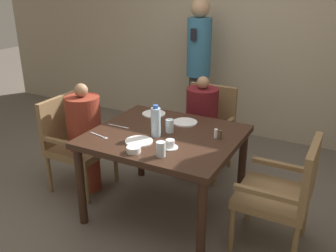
{
  "coord_description": "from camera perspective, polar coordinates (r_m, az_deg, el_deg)",
  "views": [
    {
      "loc": [
        1.35,
        -2.51,
        1.96
      ],
      "look_at": [
        0.0,
        0.05,
        0.81
      ],
      "focal_mm": 40.0,
      "sensor_mm": 36.0,
      "label": 1
    }
  ],
  "objects": [
    {
      "name": "bowl_small",
      "position": [
        2.77,
        -5.26,
        -3.59
      ],
      "size": [
        0.11,
        0.11,
        0.04
      ],
      "color": "white",
      "rests_on": "dining_table"
    },
    {
      "name": "chair_right_side",
      "position": [
        2.93,
        17.33,
        -9.36
      ],
      "size": [
        0.52,
        0.52,
        0.9
      ],
      "color": "brown",
      "rests_on": "ground_plane"
    },
    {
      "name": "plate_dessert_center",
      "position": [
        3.53,
        -2.17,
        1.87
      ],
      "size": [
        0.22,
        0.22,
        0.01
      ],
      "color": "white",
      "rests_on": "dining_table"
    },
    {
      "name": "ground_plane",
      "position": [
        3.46,
        -0.42,
        -12.79
      ],
      "size": [
        16.0,
        16.0,
        0.0
      ],
      "primitive_type": "plane",
      "color": "#60564C"
    },
    {
      "name": "teacup_with_saucer",
      "position": [
        2.83,
        0.33,
        -2.86
      ],
      "size": [
        0.12,
        0.12,
        0.07
      ],
      "color": "white",
      "rests_on": "dining_table"
    },
    {
      "name": "plate_main_right",
      "position": [
        3.32,
        2.6,
        0.58
      ],
      "size": [
        0.22,
        0.22,
        0.01
      ],
      "color": "white",
      "rests_on": "dining_table"
    },
    {
      "name": "standing_host",
      "position": [
        4.7,
        4.67,
        9.09
      ],
      "size": [
        0.3,
        0.33,
        1.74
      ],
      "color": "#2D2D33",
      "rests_on": "ground_plane"
    },
    {
      "name": "plate_main_left",
      "position": [
        2.95,
        -4.46,
        -2.34
      ],
      "size": [
        0.22,
        0.22,
        0.01
      ],
      "color": "white",
      "rests_on": "dining_table"
    },
    {
      "name": "water_bottle",
      "position": [
        3.01,
        -1.88,
        0.64
      ],
      "size": [
        0.08,
        0.08,
        0.26
      ],
      "color": "silver",
      "rests_on": "dining_table"
    },
    {
      "name": "salt_shaker",
      "position": [
        3.03,
        7.3,
        -1.14
      ],
      "size": [
        0.03,
        0.03,
        0.08
      ],
      "color": "white",
      "rests_on": "dining_table"
    },
    {
      "name": "diner_in_far_chair",
      "position": [
        3.83,
        5.12,
        0.02
      ],
      "size": [
        0.32,
        0.32,
        1.06
      ],
      "color": "#5B1419",
      "rests_on": "ground_plane"
    },
    {
      "name": "pepper_shaker",
      "position": [
        3.01,
        7.99,
        -1.3
      ],
      "size": [
        0.03,
        0.03,
        0.07
      ],
      "color": "#4C3D2D",
      "rests_on": "dining_table"
    },
    {
      "name": "glass_tall_near",
      "position": [
        3.1,
        0.24,
        0.02
      ],
      "size": [
        0.07,
        0.07,
        0.11
      ],
      "color": "silver",
      "rests_on": "dining_table"
    },
    {
      "name": "dining_table",
      "position": [
        3.13,
        -0.45,
        -2.74
      ],
      "size": [
        1.2,
        1.06,
        0.76
      ],
      "color": "#331E14",
      "rests_on": "ground_plane"
    },
    {
      "name": "glass_tall_mid",
      "position": [
        2.69,
        -1.09,
        -3.54
      ],
      "size": [
        0.07,
        0.07,
        0.11
      ],
      "color": "silver",
      "rests_on": "dining_table"
    },
    {
      "name": "fork_beside_plate",
      "position": [
        3.09,
        -10.24,
        -1.52
      ],
      "size": [
        0.2,
        0.06,
        0.0
      ],
      "color": "silver",
      "rests_on": "dining_table"
    },
    {
      "name": "knife_beside_plate",
      "position": [
        3.27,
        -7.43,
        -0.05
      ],
      "size": [
        0.21,
        0.02,
        0.0
      ],
      "color": "silver",
      "rests_on": "dining_table"
    },
    {
      "name": "chair_far_side",
      "position": [
        3.97,
        5.89,
        0.03
      ],
      "size": [
        0.52,
        0.52,
        0.9
      ],
      "color": "brown",
      "rests_on": "ground_plane"
    },
    {
      "name": "wall_back",
      "position": [
        4.84,
        11.77,
        14.67
      ],
      "size": [
        8.0,
        0.06,
        2.8
      ],
      "color": "tan",
      "rests_on": "ground_plane"
    },
    {
      "name": "chair_left_side",
      "position": [
        3.74,
        -14.1,
        -2.0
      ],
      "size": [
        0.52,
        0.52,
        0.9
      ],
      "color": "brown",
      "rests_on": "ground_plane"
    },
    {
      "name": "diner_in_left_chair",
      "position": [
        3.63,
        -12.5,
        -1.65
      ],
      "size": [
        0.32,
        0.32,
        1.07
      ],
      "color": "maroon",
      "rests_on": "ground_plane"
    }
  ]
}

